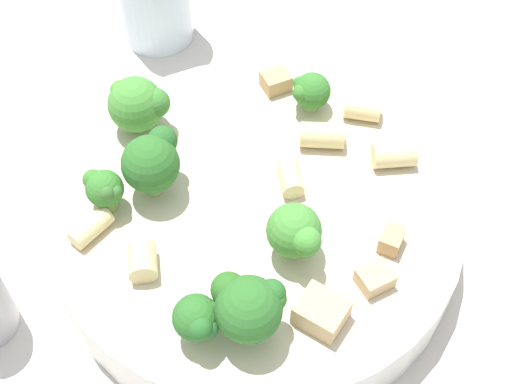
{
  "coord_description": "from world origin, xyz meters",
  "views": [
    {
      "loc": [
        -0.14,
        -0.24,
        0.41
      ],
      "look_at": [
        0.0,
        0.0,
        0.05
      ],
      "focal_mm": 50.0,
      "sensor_mm": 36.0,
      "label": 1
    }
  ],
  "objects_px": {
    "rigatoni_5": "(292,181)",
    "chicken_chunk_2": "(375,279)",
    "broccoli_floret_1": "(152,161)",
    "broccoli_floret_4": "(104,189)",
    "broccoli_floret_3": "(138,104)",
    "chicken_chunk_3": "(321,312)",
    "pasta_bowl": "(256,217)",
    "broccoli_floret_6": "(295,235)",
    "rigatoni_1": "(394,155)",
    "broccoli_floret_2": "(249,306)",
    "rigatoni_0": "(91,228)",
    "broccoli_floret_5": "(199,319)",
    "chicken_chunk_1": "(391,240)",
    "rigatoni_2": "(322,135)",
    "rigatoni_3": "(143,261)",
    "rigatoni_4": "(363,109)",
    "broccoli_floret_0": "(311,91)",
    "chicken_chunk_0": "(276,81)"
  },
  "relations": [
    {
      "from": "rigatoni_5",
      "to": "chicken_chunk_2",
      "type": "xyz_separation_m",
      "value": [
        0.0,
        -0.09,
        -0.0
      ]
    },
    {
      "from": "broccoli_floret_1",
      "to": "broccoli_floret_4",
      "type": "distance_m",
      "value": 0.03
    },
    {
      "from": "broccoli_floret_3",
      "to": "chicken_chunk_3",
      "type": "xyz_separation_m",
      "value": [
        0.03,
        -0.19,
        -0.01
      ]
    },
    {
      "from": "pasta_bowl",
      "to": "broccoli_floret_6",
      "type": "relative_size",
      "value": 6.73
    },
    {
      "from": "rigatoni_1",
      "to": "chicken_chunk_2",
      "type": "distance_m",
      "value": 0.1
    },
    {
      "from": "rigatoni_1",
      "to": "chicken_chunk_3",
      "type": "bearing_deg",
      "value": -145.13
    },
    {
      "from": "broccoli_floret_6",
      "to": "chicken_chunk_2",
      "type": "distance_m",
      "value": 0.05
    },
    {
      "from": "broccoli_floret_2",
      "to": "broccoli_floret_4",
      "type": "distance_m",
      "value": 0.13
    },
    {
      "from": "broccoli_floret_3",
      "to": "rigatoni_0",
      "type": "relative_size",
      "value": 1.49
    },
    {
      "from": "broccoli_floret_1",
      "to": "broccoli_floret_4",
      "type": "xyz_separation_m",
      "value": [
        -0.03,
        0.0,
        -0.01
      ]
    },
    {
      "from": "rigatoni_5",
      "to": "broccoli_floret_4",
      "type": "bearing_deg",
      "value": 157.63
    },
    {
      "from": "broccoli_floret_3",
      "to": "broccoli_floret_5",
      "type": "distance_m",
      "value": 0.17
    },
    {
      "from": "broccoli_floret_3",
      "to": "chicken_chunk_1",
      "type": "height_order",
      "value": "broccoli_floret_3"
    },
    {
      "from": "rigatoni_2",
      "to": "chicken_chunk_2",
      "type": "distance_m",
      "value": 0.11
    },
    {
      "from": "rigatoni_0",
      "to": "chicken_chunk_3",
      "type": "relative_size",
      "value": 1.04
    },
    {
      "from": "pasta_bowl",
      "to": "rigatoni_5",
      "type": "distance_m",
      "value": 0.04
    },
    {
      "from": "rigatoni_0",
      "to": "chicken_chunk_2",
      "type": "relative_size",
      "value": 1.43
    },
    {
      "from": "broccoli_floret_3",
      "to": "rigatoni_0",
      "type": "height_order",
      "value": "broccoli_floret_3"
    },
    {
      "from": "broccoli_floret_3",
      "to": "rigatoni_0",
      "type": "bearing_deg",
      "value": -133.53
    },
    {
      "from": "broccoli_floret_4",
      "to": "rigatoni_0",
      "type": "xyz_separation_m",
      "value": [
        -0.02,
        -0.01,
        -0.01
      ]
    },
    {
      "from": "rigatoni_3",
      "to": "broccoli_floret_4",
      "type": "bearing_deg",
      "value": 90.34
    },
    {
      "from": "rigatoni_0",
      "to": "rigatoni_1",
      "type": "distance_m",
      "value": 0.2
    },
    {
      "from": "broccoli_floret_4",
      "to": "chicken_chunk_2",
      "type": "xyz_separation_m",
      "value": [
        0.11,
        -0.13,
        -0.01
      ]
    },
    {
      "from": "rigatoni_1",
      "to": "rigatoni_0",
      "type": "bearing_deg",
      "value": 166.55
    },
    {
      "from": "broccoli_floret_3",
      "to": "rigatoni_1",
      "type": "bearing_deg",
      "value": -40.82
    },
    {
      "from": "broccoli_floret_6",
      "to": "rigatoni_2",
      "type": "bearing_deg",
      "value": 46.64
    },
    {
      "from": "rigatoni_4",
      "to": "chicken_chunk_1",
      "type": "bearing_deg",
      "value": -115.83
    },
    {
      "from": "rigatoni_5",
      "to": "rigatoni_2",
      "type": "bearing_deg",
      "value": 30.53
    },
    {
      "from": "chicken_chunk_1",
      "to": "chicken_chunk_3",
      "type": "xyz_separation_m",
      "value": [
        -0.06,
        -0.02,
        0.0
      ]
    },
    {
      "from": "rigatoni_0",
      "to": "rigatoni_4",
      "type": "height_order",
      "value": "rigatoni_4"
    },
    {
      "from": "broccoli_floret_0",
      "to": "chicken_chunk_3",
      "type": "bearing_deg",
      "value": -120.34
    },
    {
      "from": "chicken_chunk_1",
      "to": "chicken_chunk_0",
      "type": "bearing_deg",
      "value": 86.26
    },
    {
      "from": "broccoli_floret_4",
      "to": "chicken_chunk_1",
      "type": "height_order",
      "value": "broccoli_floret_4"
    },
    {
      "from": "chicken_chunk_1",
      "to": "broccoli_floret_1",
      "type": "bearing_deg",
      "value": 133.09
    },
    {
      "from": "rigatoni_3",
      "to": "rigatoni_5",
      "type": "bearing_deg",
      "value": 4.49
    },
    {
      "from": "chicken_chunk_0",
      "to": "broccoli_floret_5",
      "type": "bearing_deg",
      "value": -132.78
    },
    {
      "from": "chicken_chunk_1",
      "to": "rigatoni_5",
      "type": "bearing_deg",
      "value": 112.45
    },
    {
      "from": "rigatoni_0",
      "to": "chicken_chunk_0",
      "type": "relative_size",
      "value": 1.45
    },
    {
      "from": "rigatoni_2",
      "to": "chicken_chunk_1",
      "type": "xyz_separation_m",
      "value": [
        -0.01,
        -0.09,
        -0.0
      ]
    },
    {
      "from": "broccoli_floret_3",
      "to": "chicken_chunk_0",
      "type": "bearing_deg",
      "value": -7.54
    },
    {
      "from": "broccoli_floret_6",
      "to": "chicken_chunk_0",
      "type": "distance_m",
      "value": 0.15
    },
    {
      "from": "broccoli_floret_0",
      "to": "broccoli_floret_6",
      "type": "relative_size",
      "value": 0.74
    },
    {
      "from": "broccoli_floret_3",
      "to": "chicken_chunk_0",
      "type": "height_order",
      "value": "broccoli_floret_3"
    },
    {
      "from": "broccoli_floret_3",
      "to": "rigatoni_3",
      "type": "xyz_separation_m",
      "value": [
        -0.05,
        -0.11,
        -0.01
      ]
    },
    {
      "from": "rigatoni_1",
      "to": "rigatoni_2",
      "type": "relative_size",
      "value": 0.96
    },
    {
      "from": "broccoli_floret_0",
      "to": "rigatoni_2",
      "type": "relative_size",
      "value": 1.0
    },
    {
      "from": "broccoli_floret_3",
      "to": "rigatoni_5",
      "type": "xyz_separation_m",
      "value": [
        0.06,
        -0.1,
        -0.02
      ]
    },
    {
      "from": "broccoli_floret_6",
      "to": "rigatoni_3",
      "type": "distance_m",
      "value": 0.09
    },
    {
      "from": "pasta_bowl",
      "to": "broccoli_floret_4",
      "type": "xyz_separation_m",
      "value": [
        -0.08,
        0.04,
        0.04
      ]
    },
    {
      "from": "pasta_bowl",
      "to": "chicken_chunk_1",
      "type": "height_order",
      "value": "chicken_chunk_1"
    }
  ]
}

